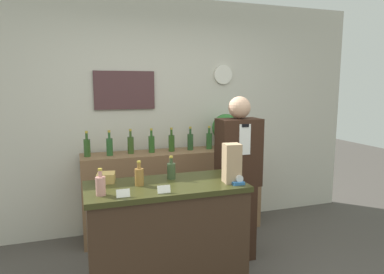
% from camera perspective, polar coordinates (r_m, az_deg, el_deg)
% --- Properties ---
extents(back_wall, '(5.20, 0.09, 2.70)m').
position_cam_1_polar(back_wall, '(4.07, -5.89, 3.59)').
color(back_wall, beige).
rests_on(back_wall, ground_plane).
extents(back_shelf, '(2.05, 0.41, 0.96)m').
position_cam_1_polar(back_shelf, '(4.02, -2.95, -9.13)').
color(back_shelf, brown).
rests_on(back_shelf, ground_plane).
extents(display_counter, '(1.20, 0.57, 0.97)m').
position_cam_1_polar(display_counter, '(2.79, -4.31, -17.35)').
color(display_counter, '#382619').
rests_on(display_counter, ground_plane).
extents(shopkeeper, '(0.41, 0.26, 1.60)m').
position_cam_1_polar(shopkeeper, '(3.38, 7.67, -7.03)').
color(shopkeeper, '#331E14').
rests_on(shopkeeper, ground_plane).
extents(potted_plant, '(0.33, 0.33, 0.41)m').
position_cam_1_polar(potted_plant, '(4.10, 5.65, 1.36)').
color(potted_plant, '#9E998E').
rests_on(potted_plant, back_shelf).
extents(paper_bag, '(0.13, 0.13, 0.30)m').
position_cam_1_polar(paper_bag, '(2.63, 6.65, -4.36)').
color(paper_bag, tan).
rests_on(paper_bag, display_counter).
extents(tape_dispenser, '(0.09, 0.06, 0.07)m').
position_cam_1_polar(tape_dispenser, '(2.61, 7.75, -7.37)').
color(tape_dispenser, '#2D66A8').
rests_on(tape_dispenser, display_counter).
extents(price_card_left, '(0.09, 0.02, 0.06)m').
position_cam_1_polar(price_card_left, '(2.35, -11.41, -9.17)').
color(price_card_left, white).
rests_on(price_card_left, display_counter).
extents(price_card_right, '(0.09, 0.02, 0.06)m').
position_cam_1_polar(price_card_right, '(2.40, -4.70, -8.67)').
color(price_card_right, white).
rests_on(price_card_right, display_counter).
extents(gift_box, '(0.15, 0.16, 0.07)m').
position_cam_1_polar(gift_box, '(2.73, -14.13, -6.57)').
color(gift_box, tan).
rests_on(gift_box, display_counter).
extents(counter_bottle_0, '(0.07, 0.07, 0.19)m').
position_cam_1_polar(counter_bottle_0, '(2.42, -14.99, -7.77)').
color(counter_bottle_0, tan).
rests_on(counter_bottle_0, display_counter).
extents(counter_bottle_1, '(0.07, 0.07, 0.19)m').
position_cam_1_polar(counter_bottle_1, '(2.59, -8.79, -6.48)').
color(counter_bottle_1, olive).
rests_on(counter_bottle_1, display_counter).
extents(counter_bottle_2, '(0.07, 0.07, 0.19)m').
position_cam_1_polar(counter_bottle_2, '(2.74, -3.48, -5.57)').
color(counter_bottle_2, '#35492B').
rests_on(counter_bottle_2, display_counter).
extents(shelf_bottle_0, '(0.07, 0.07, 0.27)m').
position_cam_1_polar(shelf_bottle_0, '(3.74, -17.09, -1.61)').
color(shelf_bottle_0, '#2C4E20').
rests_on(shelf_bottle_0, back_shelf).
extents(shelf_bottle_1, '(0.07, 0.07, 0.27)m').
position_cam_1_polar(shelf_bottle_1, '(3.74, -13.58, -1.49)').
color(shelf_bottle_1, '#2A5829').
rests_on(shelf_bottle_1, back_shelf).
extents(shelf_bottle_2, '(0.07, 0.07, 0.27)m').
position_cam_1_polar(shelf_bottle_2, '(3.80, -10.18, -1.22)').
color(shelf_bottle_2, '#345020').
rests_on(shelf_bottle_2, back_shelf).
extents(shelf_bottle_3, '(0.07, 0.07, 0.27)m').
position_cam_1_polar(shelf_bottle_3, '(3.83, -6.77, -1.08)').
color(shelf_bottle_3, '#2B5721').
rests_on(shelf_bottle_3, back_shelf).
extents(shelf_bottle_4, '(0.07, 0.07, 0.27)m').
position_cam_1_polar(shelf_bottle_4, '(3.87, -3.44, -0.91)').
color(shelf_bottle_4, '#2F531E').
rests_on(shelf_bottle_4, back_shelf).
extents(shelf_bottle_5, '(0.07, 0.07, 0.27)m').
position_cam_1_polar(shelf_bottle_5, '(3.95, -0.28, -0.71)').
color(shelf_bottle_5, '#284B26').
rests_on(shelf_bottle_5, back_shelf).
extents(shelf_bottle_6, '(0.07, 0.07, 0.27)m').
position_cam_1_polar(shelf_bottle_6, '(4.02, 2.87, -0.56)').
color(shelf_bottle_6, '#285324').
rests_on(shelf_bottle_6, back_shelf).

